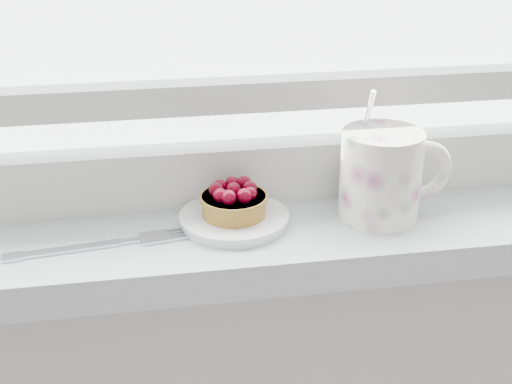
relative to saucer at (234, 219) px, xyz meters
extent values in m
cube|color=silver|center=(0.04, 0.00, -0.03)|extent=(1.60, 0.20, 0.04)
cube|color=silver|center=(0.04, 0.07, 0.03)|extent=(1.30, 0.05, 0.07)
cube|color=silver|center=(0.04, 0.07, 0.12)|extent=(1.30, 0.04, 0.04)
cylinder|color=white|center=(0.00, 0.00, 0.00)|extent=(0.12, 0.12, 0.01)
cylinder|color=#8C601E|center=(0.00, 0.00, 0.02)|extent=(0.07, 0.07, 0.02)
cylinder|color=#8C601E|center=(0.00, 0.00, 0.03)|extent=(0.08, 0.08, 0.01)
sphere|color=#3F000B|center=(0.00, 0.00, 0.04)|extent=(0.02, 0.02, 0.02)
sphere|color=#3F000B|center=(0.02, 0.00, 0.04)|extent=(0.02, 0.02, 0.02)
sphere|color=#3F000B|center=(0.01, 0.02, 0.04)|extent=(0.02, 0.02, 0.02)
sphere|color=#3F000B|center=(0.00, 0.02, 0.04)|extent=(0.02, 0.02, 0.02)
sphere|color=#3F000B|center=(-0.01, 0.01, 0.04)|extent=(0.02, 0.02, 0.02)
sphere|color=#3F000B|center=(-0.02, 0.00, 0.04)|extent=(0.02, 0.02, 0.02)
sphere|color=#3F000B|center=(-0.02, -0.01, 0.04)|extent=(0.02, 0.02, 0.02)
sphere|color=#3F000B|center=(-0.01, -0.02, 0.04)|extent=(0.02, 0.02, 0.02)
sphere|color=#3F000B|center=(0.01, -0.02, 0.04)|extent=(0.02, 0.02, 0.02)
sphere|color=#3F000B|center=(0.02, -0.01, 0.04)|extent=(0.02, 0.02, 0.02)
cylinder|color=white|center=(0.17, -0.01, 0.05)|extent=(0.09, 0.09, 0.10)
cylinder|color=black|center=(0.17, -0.01, 0.09)|extent=(0.08, 0.08, 0.01)
torus|color=white|center=(0.22, -0.01, 0.05)|extent=(0.07, 0.02, 0.07)
cylinder|color=silver|center=(0.15, 0.01, 0.11)|extent=(0.01, 0.03, 0.06)
cube|color=silver|center=(-0.18, -0.03, 0.00)|extent=(0.11, 0.03, 0.00)
cube|color=silver|center=(-0.24, -0.04, 0.00)|extent=(0.02, 0.02, 0.00)
cube|color=silver|center=(-0.12, -0.02, 0.00)|extent=(0.02, 0.01, 0.00)
cube|color=silver|center=(-0.09, -0.02, 0.00)|extent=(0.04, 0.03, 0.00)
cube|color=silver|center=(-0.06, -0.03, 0.00)|extent=(0.04, 0.01, 0.00)
cube|color=silver|center=(-0.06, -0.02, 0.00)|extent=(0.04, 0.01, 0.00)
cube|color=silver|center=(-0.06, -0.01, 0.00)|extent=(0.04, 0.01, 0.00)
cube|color=silver|center=(-0.06, -0.01, 0.00)|extent=(0.04, 0.01, 0.00)
camera|label=1|loc=(-0.10, -0.71, 0.36)|focal=50.00mm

